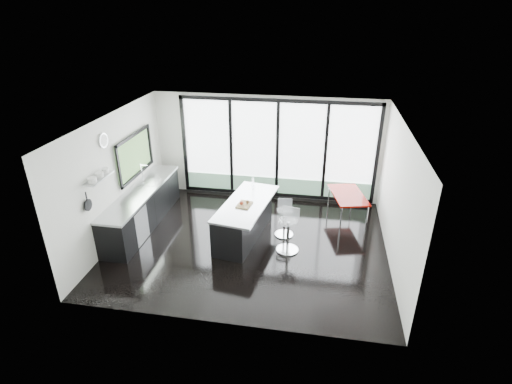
% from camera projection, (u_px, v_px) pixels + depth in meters
% --- Properties ---
extents(floor, '(6.00, 5.00, 0.00)m').
position_uv_depth(floor, '(249.00, 243.00, 8.97)').
color(floor, black).
rests_on(floor, ground).
extents(ceiling, '(6.00, 5.00, 0.00)m').
position_uv_depth(ceiling, '(248.00, 122.00, 7.76)').
color(ceiling, white).
rests_on(ceiling, wall_back).
extents(wall_back, '(6.00, 0.09, 2.80)m').
position_uv_depth(wall_back, '(276.00, 154.00, 10.57)').
color(wall_back, silver).
rests_on(wall_back, ground).
extents(wall_front, '(6.00, 0.00, 2.80)m').
position_uv_depth(wall_front, '(219.00, 254.00, 6.14)').
color(wall_front, silver).
rests_on(wall_front, ground).
extents(wall_left, '(0.26, 5.00, 2.80)m').
position_uv_depth(wall_left, '(122.00, 166.00, 9.00)').
color(wall_left, silver).
rests_on(wall_left, ground).
extents(wall_right, '(0.00, 5.00, 2.80)m').
position_uv_depth(wall_right, '(397.00, 198.00, 7.90)').
color(wall_right, silver).
rests_on(wall_right, ground).
extents(counter_cabinets, '(0.69, 3.24, 1.36)m').
position_uv_depth(counter_cabinets, '(143.00, 208.00, 9.53)').
color(counter_cabinets, black).
rests_on(counter_cabinets, floor).
extents(island, '(1.23, 2.27, 1.15)m').
position_uv_depth(island, '(244.00, 219.00, 9.07)').
color(island, black).
rests_on(island, floor).
extents(bar_stool_near, '(0.58, 0.58, 0.76)m').
position_uv_depth(bar_stool_near, '(288.00, 235.00, 8.55)').
color(bar_stool_near, silver).
rests_on(bar_stool_near, floor).
extents(bar_stool_far, '(0.46, 0.46, 0.67)m').
position_uv_depth(bar_stool_far, '(284.00, 222.00, 9.15)').
color(bar_stool_far, silver).
rests_on(bar_stool_far, floor).
extents(red_table, '(1.01, 1.40, 0.68)m').
position_uv_depth(red_table, '(347.00, 207.00, 9.86)').
color(red_table, '#6E0600').
rests_on(red_table, floor).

